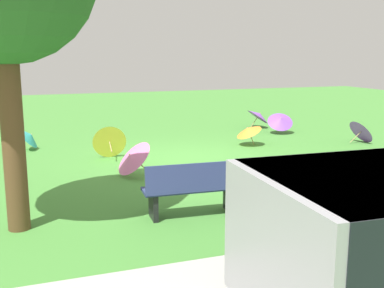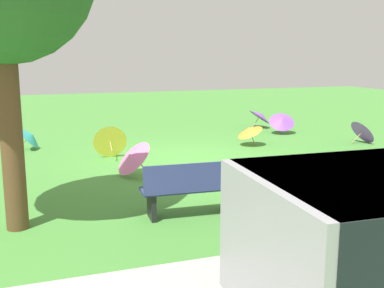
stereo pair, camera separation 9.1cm
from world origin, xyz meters
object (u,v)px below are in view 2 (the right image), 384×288
object	(u,v)px
parasol_purple_0	(364,131)
parasol_orange_1	(249,130)
park_bench	(192,188)
parasol_purple_1	(260,115)
parasol_pink_0	(132,156)
parasol_yellow_2	(110,141)
parasol_purple_2	(282,120)
parasol_teal_0	(31,136)

from	to	relation	value
parasol_purple_0	parasol_orange_1	bearing A→B (deg)	-12.36
park_bench	parasol_purple_0	xyz separation A→B (m)	(-6.75, -4.26, -0.11)
parasol_purple_1	parasol_pink_0	bearing A→B (deg)	41.67
parasol_purple_0	parasol_yellow_2	bearing A→B (deg)	-4.07
park_bench	parasol_purple_1	bearing A→B (deg)	-123.93
parasol_purple_1	parasol_purple_0	bearing A→B (deg)	113.46
parasol_pink_0	parasol_purple_2	bearing A→B (deg)	-147.37
parasol_orange_1	parasol_teal_0	bearing A→B (deg)	-13.77
parasol_purple_1	parasol_yellow_2	distance (m)	6.47
parasol_teal_0	parasol_purple_2	xyz separation A→B (m)	(-7.66, 0.00, 0.07)
parasol_pink_0	parasol_purple_2	distance (m)	6.74
park_bench	parasol_purple_1	world-z (taller)	park_bench
park_bench	parasol_purple_0	world-z (taller)	park_bench
parasol_purple_2	parasol_orange_1	world-z (taller)	parasol_purple_2
park_bench	parasol_purple_2	xyz separation A→B (m)	(-5.29, -6.41, -0.03)
parasol_purple_0	parasol_orange_1	size ratio (longest dim) A/B	1.09
park_bench	parasol_purple_0	bearing A→B (deg)	-147.71
park_bench	parasol_teal_0	bearing A→B (deg)	-69.73
parasol_purple_0	parasol_purple_2	bearing A→B (deg)	-55.84
parasol_teal_0	park_bench	bearing A→B (deg)	110.27
parasol_teal_0	parasol_purple_0	bearing A→B (deg)	166.74
parasol_teal_0	parasol_purple_2	distance (m)	7.66
parasol_orange_1	parasol_yellow_2	bearing A→B (deg)	3.05
parasol_purple_2	park_bench	bearing A→B (deg)	50.47
parasol_pink_0	parasol_orange_1	distance (m)	4.41
park_bench	parasol_teal_0	world-z (taller)	park_bench
parasol_pink_0	parasol_orange_1	xyz separation A→B (m)	(-3.82, -2.21, 0.01)
parasol_purple_0	parasol_purple_1	world-z (taller)	parasol_purple_1
parasol_orange_1	parasol_yellow_2	size ratio (longest dim) A/B	0.90
parasol_teal_0	parasol_purple_0	distance (m)	9.37
parasol_purple_1	parasol_teal_0	bearing A→B (deg)	10.14
parasol_purple_1	parasol_orange_1	xyz separation A→B (m)	(1.79, 2.78, -0.00)
parasol_teal_0	parasol_purple_2	world-z (taller)	parasol_purple_2
parasol_purple_1	parasol_purple_2	bearing A→B (deg)	92.73
parasol_teal_0	parasol_orange_1	xyz separation A→B (m)	(-5.81, 1.42, 0.06)
parasol_purple_2	parasol_orange_1	distance (m)	2.34
parasol_teal_0	parasol_yellow_2	bearing A→B (deg)	138.69
parasol_pink_0	parasol_purple_0	bearing A→B (deg)	-168.24
parasol_purple_0	parasol_teal_0	bearing A→B (deg)	-13.26
parasol_orange_1	parasol_yellow_2	xyz separation A→B (m)	(3.95, 0.21, -0.02)
parasol_purple_2	parasol_yellow_2	xyz separation A→B (m)	(5.80, 1.63, -0.02)
park_bench	parasol_orange_1	xyz separation A→B (m)	(-3.44, -4.99, -0.03)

